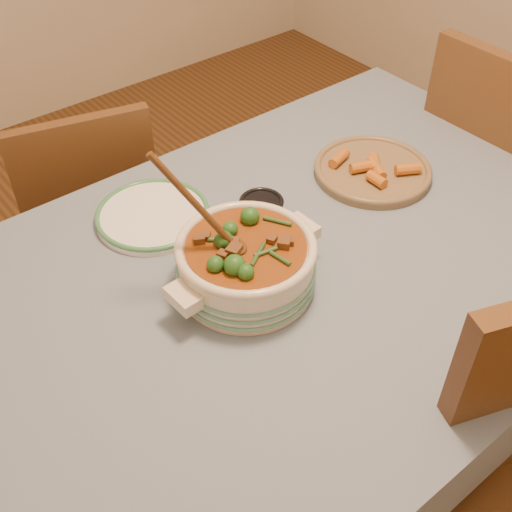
{
  "coord_description": "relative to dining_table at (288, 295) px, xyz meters",
  "views": [
    {
      "loc": [
        -0.69,
        -0.75,
        1.72
      ],
      "look_at": [
        -0.1,
        -0.01,
        0.85
      ],
      "focal_mm": 45.0,
      "sensor_mm": 36.0,
      "label": 1
    }
  ],
  "objects": [
    {
      "name": "condiment_bowl",
      "position": [
        0.05,
        0.17,
        0.12
      ],
      "size": [
        0.12,
        0.12,
        0.06
      ],
      "rotation": [
        0.0,
        0.0,
        -0.24
      ],
      "color": "black",
      "rests_on": "dining_table"
    },
    {
      "name": "white_plate",
      "position": [
        -0.15,
        0.33,
        0.1
      ],
      "size": [
        0.27,
        0.27,
        0.02
      ],
      "rotation": [
        0.0,
        0.0,
        0.0
      ],
      "color": "white",
      "rests_on": "dining_table"
    },
    {
      "name": "fried_plate",
      "position": [
        0.39,
        0.13,
        0.11
      ],
      "size": [
        0.32,
        0.32,
        0.05
      ],
      "rotation": [
        0.0,
        0.0,
        -0.08
      ],
      "color": "olive",
      "rests_on": "dining_table"
    },
    {
      "name": "dining_table",
      "position": [
        0.0,
        0.0,
        0.0
      ],
      "size": [
        1.68,
        1.08,
        0.76
      ],
      "color": "#5A321D",
      "rests_on": "floor"
    },
    {
      "name": "chair_right",
      "position": [
        0.89,
        0.03,
        -0.1
      ],
      "size": [
        0.47,
        0.47,
        0.99
      ],
      "rotation": [
        0.0,
        0.0,
        1.58
      ],
      "color": "brown",
      "rests_on": "floor"
    },
    {
      "name": "floor",
      "position": [
        0.0,
        0.0,
        -0.66
      ],
      "size": [
        4.5,
        4.5,
        0.0
      ],
      "primitive_type": "plane",
      "color": "#472B14",
      "rests_on": "ground"
    },
    {
      "name": "stew_casserole",
      "position": [
        -0.11,
        0.01,
        0.16
      ],
      "size": [
        0.36,
        0.29,
        0.34
      ],
      "rotation": [
        0.0,
        0.0,
        0.04
      ],
      "color": "beige",
      "rests_on": "dining_table"
    },
    {
      "name": "chair_far",
      "position": [
        -0.12,
        0.8,
        -0.18
      ],
      "size": [
        0.48,
        0.48,
        0.85
      ],
      "rotation": [
        0.0,
        0.0,
        2.88
      ],
      "color": "brown",
      "rests_on": "floor"
    }
  ]
}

